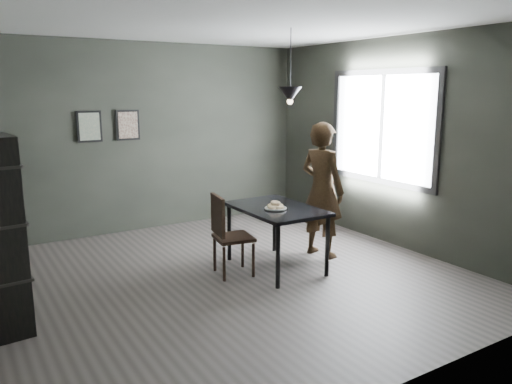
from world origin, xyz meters
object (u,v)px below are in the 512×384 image
white_plate (276,209)px  woman (322,190)px  wood_chair (226,230)px  pendant_lamp (290,95)px  cafe_table (276,214)px

white_plate → woman: size_ratio=0.13×
white_plate → woman: 0.85m
wood_chair → pendant_lamp: bearing=9.9°
wood_chair → pendant_lamp: (0.87, 0.00, 1.51)m
white_plate → wood_chair: wood_chair is taller
pendant_lamp → white_plate: bearing=-149.5°
white_plate → cafe_table: bearing=51.9°
woman → wood_chair: 1.41m
white_plate → woman: (0.82, 0.17, 0.10)m
woman → white_plate: bearing=88.1°
cafe_table → pendant_lamp: pendant_lamp is taller
woman → pendant_lamp: size_ratio=1.99×
woman → wood_chair: bearing=75.7°
woman → cafe_table: bearing=82.6°
wood_chair → white_plate: bearing=-9.1°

